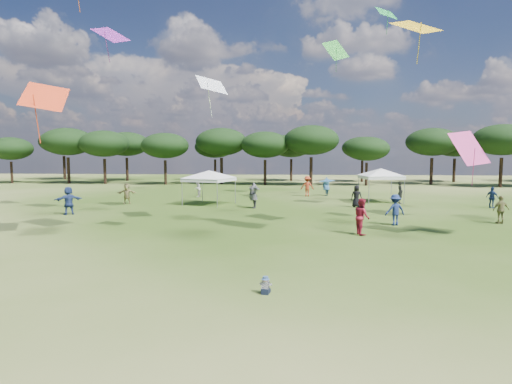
# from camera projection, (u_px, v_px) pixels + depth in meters

# --- Properties ---
(ground) EXTENTS (140.00, 140.00, 0.00)m
(ground) POSITION_uv_depth(u_px,v_px,m) (274.00, 323.00, 10.41)
(ground) COLOR #385319
(ground) RESTS_ON ground
(tree_line) EXTENTS (108.78, 17.63, 7.77)m
(tree_line) POSITION_uv_depth(u_px,v_px,m) (303.00, 143.00, 56.81)
(tree_line) COLOR black
(tree_line) RESTS_ON ground
(tent_left) EXTENTS (6.28, 6.28, 3.03)m
(tent_left) POSITION_uv_depth(u_px,v_px,m) (209.00, 172.00, 33.91)
(tent_left) COLOR gray
(tent_left) RESTS_ON ground
(tent_right) EXTENTS (6.15, 6.15, 3.13)m
(tent_right) POSITION_uv_depth(u_px,v_px,m) (381.00, 170.00, 35.50)
(tent_right) COLOR gray
(tent_right) RESTS_ON ground
(toddler) EXTENTS (0.37, 0.40, 0.53)m
(toddler) POSITION_uv_depth(u_px,v_px,m) (266.00, 286.00, 12.54)
(toddler) COLOR black
(toddler) RESTS_ON ground
(festival_crowd) EXTENTS (31.11, 21.12, 1.92)m
(festival_crowd) POSITION_uv_depth(u_px,v_px,m) (281.00, 195.00, 32.82)
(festival_crowd) COLOR maroon
(festival_crowd) RESTS_ON ground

